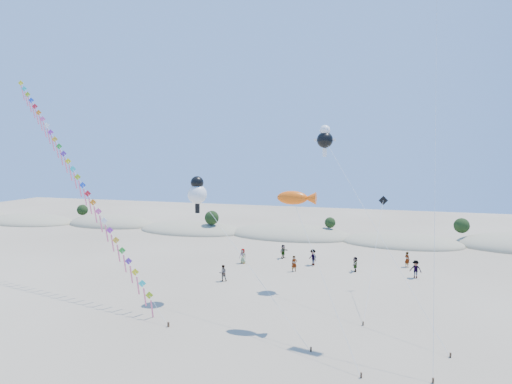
# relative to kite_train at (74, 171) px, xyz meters

# --- Properties ---
(dune_ridge) EXTENTS (145.30, 11.49, 5.57)m
(dune_ridge) POSITION_rel_kite_train_xyz_m (15.60, 29.23, -10.72)
(dune_ridge) COLOR gray
(dune_ridge) RESTS_ON ground
(kite_train) EXTENTS (25.02, 12.62, 20.98)m
(kite_train) POSITION_rel_kite_train_xyz_m (0.00, 0.00, 0.00)
(kite_train) COLOR #3F2D1E
(kite_train) RESTS_ON ground
(fish_kite) EXTENTS (6.47, 6.91, 9.84)m
(fish_kite) POSITION_rel_kite_train_xyz_m (21.89, -3.57, -1.52)
(fish_kite) COLOR #3F2D1E
(fish_kite) RESTS_ON ground
(cartoon_kite_low) EXTENTS (11.74, 7.92, 10.60)m
(cartoon_kite_low) POSITION_rel_kite_train_xyz_m (12.80, -0.53, -1.56)
(cartoon_kite_low) COLOR #3F2D1E
(cartoon_kite_low) RESTS_ON ground
(cartoon_kite_high) EXTENTS (10.51, 13.01, 15.10)m
(cartoon_kite_high) POSITION_rel_kite_train_xyz_m (22.59, 6.27, 3.03)
(cartoon_kite_high) COLOR #3F2D1E
(cartoon_kite_high) RESTS_ON ground
(parafoil_kite) EXTENTS (2.10, 8.62, 23.80)m
(parafoil_kite) POSITION_rel_kite_train_xyz_m (30.93, -1.47, 11.95)
(parafoil_kite) COLOR #3F2D1E
(parafoil_kite) RESTS_ON ground
(dark_kite) EXTENTS (1.70, 10.09, 8.60)m
(dark_kite) POSITION_rel_kite_train_xyz_m (27.51, 4.52, -5.13)
(dark_kite) COLOR #3F2D1E
(dark_kite) RESTS_ON ground
(beachgoers) EXTENTS (28.61, 11.80, 1.81)m
(beachgoers) POSITION_rel_kite_train_xyz_m (23.31, 11.74, -9.98)
(beachgoers) COLOR slate
(beachgoers) RESTS_ON ground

